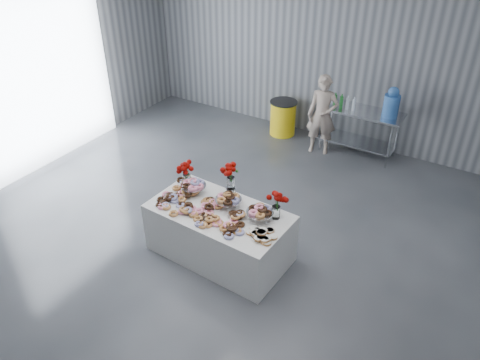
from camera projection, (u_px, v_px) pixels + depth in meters
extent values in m
plane|color=#35373C|center=(195.00, 261.00, 6.50)|extent=(9.00, 9.00, 0.00)
cube|color=gray|center=(333.00, 38.00, 8.65)|extent=(8.00, 0.04, 4.00)
cube|color=white|center=(41.00, 82.00, 8.14)|extent=(0.05, 3.00, 3.00)
cube|color=white|center=(220.00, 233.00, 6.43)|extent=(1.95, 1.09, 0.75)
cube|color=silver|center=(362.00, 111.00, 8.59)|extent=(1.50, 0.60, 0.04)
cube|color=silver|center=(357.00, 142.00, 8.94)|extent=(1.40, 0.55, 0.03)
cylinder|color=silver|center=(321.00, 130.00, 8.94)|extent=(0.04, 0.04, 0.86)
cylinder|color=silver|center=(389.00, 147.00, 8.37)|extent=(0.04, 0.04, 0.86)
cylinder|color=silver|center=(331.00, 121.00, 9.30)|extent=(0.04, 0.04, 0.86)
cylinder|color=silver|center=(397.00, 136.00, 8.73)|extent=(0.04, 0.04, 0.86)
cylinder|color=silver|center=(194.00, 189.00, 6.55)|extent=(0.06, 0.06, 0.12)
cylinder|color=silver|center=(193.00, 185.00, 6.52)|extent=(0.36, 0.36, 0.01)
cylinder|color=silver|center=(228.00, 203.00, 6.27)|extent=(0.06, 0.06, 0.12)
cylinder|color=silver|center=(228.00, 199.00, 6.24)|extent=(0.36, 0.36, 0.01)
cylinder|color=silver|center=(260.00, 216.00, 6.03)|extent=(0.06, 0.06, 0.12)
cylinder|color=silver|center=(260.00, 212.00, 6.00)|extent=(0.36, 0.36, 0.01)
cylinder|color=white|center=(187.00, 180.00, 6.70)|extent=(0.11, 0.11, 0.18)
cylinder|color=#1E5919|center=(187.00, 172.00, 6.63)|extent=(0.04, 0.04, 0.18)
cylinder|color=white|center=(276.00, 212.00, 6.05)|extent=(0.11, 0.11, 0.18)
cylinder|color=#1E5919|center=(276.00, 204.00, 5.98)|extent=(0.04, 0.04, 0.18)
cylinder|color=silver|center=(231.00, 193.00, 6.45)|extent=(0.14, 0.14, 0.15)
cylinder|color=white|center=(231.00, 183.00, 6.36)|extent=(0.11, 0.11, 0.18)
cylinder|color=#1E5919|center=(231.00, 175.00, 6.29)|extent=(0.04, 0.04, 0.18)
cylinder|color=#3F7CD6|center=(391.00, 106.00, 8.26)|extent=(0.28, 0.28, 0.40)
sphere|color=#3F7CD6|center=(394.00, 92.00, 8.12)|extent=(0.20, 0.20, 0.20)
imported|color=#CC8C93|center=(322.00, 115.00, 8.72)|extent=(0.63, 0.50, 1.53)
cylinder|color=yellow|center=(283.00, 118.00, 9.58)|extent=(0.52, 0.52, 0.70)
cylinder|color=black|center=(284.00, 102.00, 9.39)|extent=(0.56, 0.56, 0.02)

